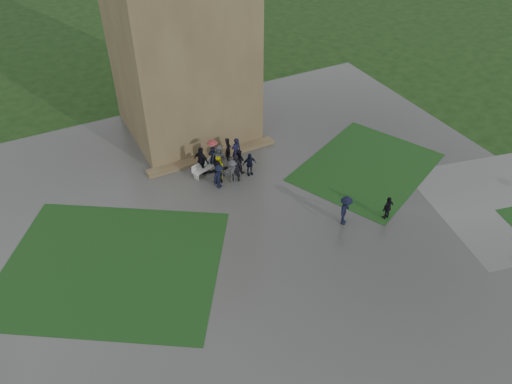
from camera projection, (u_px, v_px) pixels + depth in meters
name	position (u px, v px, depth m)	size (l,w,h in m)	color
ground	(294.00, 261.00, 25.96)	(120.00, 120.00, 0.00)	black
plaza	(275.00, 237.00, 27.35)	(34.00, 34.00, 0.02)	#393936
lawn_inset_left	(112.00, 265.00, 25.68)	(11.00, 9.00, 0.01)	#123312
lawn_inset_right	(367.00, 167.00, 32.47)	(9.00, 7.00, 0.01)	#123312
tower	(177.00, 2.00, 30.80)	(8.00, 8.00, 18.00)	brown
tower_plinth	(213.00, 156.00, 33.26)	(9.00, 0.80, 0.22)	brown
bench	(203.00, 169.00, 31.54)	(1.64, 0.93, 0.91)	#B4B3AF
visitor_cluster	(224.00, 163.00, 31.14)	(3.67, 3.38, 2.57)	black
pedestrian_mid	(345.00, 210.00, 27.66)	(1.20, 0.62, 1.85)	black
pedestrian_near	(388.00, 208.00, 28.12)	(0.87, 0.50, 1.49)	black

